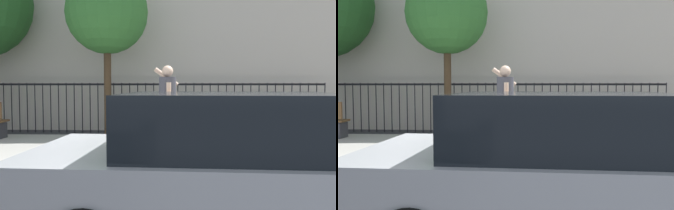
{
  "view_description": "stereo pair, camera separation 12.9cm",
  "coord_description": "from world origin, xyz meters",
  "views": [
    {
      "loc": [
        1.46,
        -5.09,
        1.52
      ],
      "look_at": [
        1.22,
        2.11,
        1.11
      ],
      "focal_mm": 37.1,
      "sensor_mm": 36.0,
      "label": 1
    },
    {
      "loc": [
        1.59,
        -5.09,
        1.52
      ],
      "look_at": [
        1.22,
        2.11,
        1.11
      ],
      "focal_mm": 37.1,
      "sensor_mm": 36.0,
      "label": 2
    }
  ],
  "objects": [
    {
      "name": "ground_plane",
      "position": [
        0.0,
        0.0,
        0.0
      ],
      "size": [
        60.0,
        60.0,
        0.0
      ],
      "primitive_type": "plane",
      "color": "#333338"
    },
    {
      "name": "sidewalk",
      "position": [
        0.0,
        2.2,
        0.07
      ],
      "size": [
        28.0,
        4.4,
        0.15
      ],
      "primitive_type": "cube",
      "color": "#9E9B93",
      "rests_on": "ground"
    },
    {
      "name": "iron_fence",
      "position": [
        0.0,
        5.9,
        1.02
      ],
      "size": [
        12.03,
        0.04,
        1.6
      ],
      "color": "black",
      "rests_on": "ground"
    },
    {
      "name": "parked_hatchback",
      "position": [
        2.11,
        -1.83,
        0.7
      ],
      "size": [
        4.28,
        2.02,
        1.45
      ],
      "color": "#ADAFB5",
      "rests_on": "ground"
    },
    {
      "name": "pedestrian_on_phone",
      "position": [
        1.22,
        1.79,
        1.18
      ],
      "size": [
        0.52,
        0.69,
        1.77
      ],
      "color": "beige",
      "rests_on": "sidewalk"
    },
    {
      "name": "street_tree_far",
      "position": [
        -0.65,
        5.02,
        3.6
      ],
      "size": [
        2.39,
        2.39,
        4.82
      ],
      "color": "#4C3823",
      "rests_on": "ground"
    }
  ]
}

